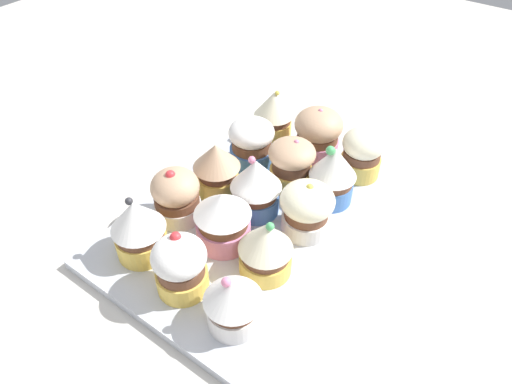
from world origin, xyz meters
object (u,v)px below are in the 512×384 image
cupcake_12 (215,169)px  cupcake_14 (274,114)px  cupcake_3 (333,174)px  cupcake_9 (320,133)px  cupcake_11 (176,195)px  napkin (8,335)px  baking_tray (256,214)px  cupcake_5 (180,265)px  cupcake_1 (266,247)px  cupcake_4 (362,153)px  cupcake_2 (307,208)px  cupcake_7 (253,185)px  cupcake_0 (233,301)px  cupcake_6 (222,217)px  cupcake_8 (291,163)px  cupcake_10 (138,228)px  cupcake_13 (252,142)px

cupcake_12 → cupcake_14: bearing=4.8°
cupcake_3 → cupcake_9: 9.43cm
cupcake_11 → napkin: (-21.62, 2.89, -4.30)cm
baking_tray → cupcake_9: cupcake_9 is taller
cupcake_5 → cupcake_12: size_ratio=0.99×
cupcake_1 → cupcake_3: 14.03cm
baking_tray → cupcake_3: (7.15, -6.28, 4.70)cm
cupcake_3 → cupcake_4: (6.72, -0.65, -0.63)cm
cupcake_2 → napkin: cupcake_2 is taller
baking_tray → cupcake_7: cupcake_7 is taller
cupcake_9 → cupcake_11: size_ratio=1.01×
cupcake_0 → cupcake_6: (7.82, 7.78, 0.21)cm
cupcake_11 → cupcake_14: (20.48, 0.26, 0.44)cm
cupcake_7 → cupcake_14: 15.98cm
cupcake_1 → cupcake_6: cupcake_1 is taller
cupcake_3 → cupcake_8: size_ratio=1.21×
cupcake_12 → cupcake_2: bearing=-85.2°
napkin → cupcake_8: bearing=-16.9°
cupcake_10 → cupcake_7: bearing=-25.1°
cupcake_13 → napkin: size_ratio=0.54×
cupcake_2 → cupcake_5: bearing=158.2°
cupcake_3 → cupcake_9: size_ratio=1.15×
cupcake_1 → cupcake_3: bearing=-0.1°
cupcake_2 → cupcake_4: size_ratio=1.01×
baking_tray → cupcake_9: (14.38, -0.26, 4.22)cm
cupcake_0 → cupcake_8: size_ratio=1.00×
cupcake_4 → cupcake_12: bearing=137.5°
cupcake_6 → napkin: size_ratio=0.56×
cupcake_1 → cupcake_11: 13.25cm
cupcake_7 → cupcake_13: (7.47, 5.78, -0.61)cm
cupcake_3 → cupcake_5: size_ratio=1.14×
cupcake_8 → cupcake_7: bearing=172.5°
napkin → cupcake_11: bearing=-7.6°
cupcake_9 → cupcake_13: bearing=138.7°
cupcake_1 → cupcake_11: bearing=87.7°
cupcake_2 → cupcake_9: (13.59, 6.31, 0.19)cm
cupcake_1 → cupcake_9: (21.26, 6.01, 0.08)cm
cupcake_4 → cupcake_14: bearing=88.9°
cupcake_8 → cupcake_13: 6.71cm
cupcake_9 → cupcake_13: 9.51cm
cupcake_5 → cupcake_1: bearing=-38.6°
cupcake_4 → cupcake_11: (-20.21, 13.90, -0.06)cm
cupcake_12 → cupcake_13: cupcake_12 is taller
cupcake_8 → cupcake_2: bearing=-135.1°
cupcake_11 → cupcake_5: bearing=-134.4°
cupcake_14 → cupcake_7: bearing=-154.1°
cupcake_6 → cupcake_8: (12.93, -0.83, -0.15)cm
napkin → cupcake_9: bearing=-13.4°
cupcake_5 → cupcake_11: same height
cupcake_8 → napkin: (-34.67, 10.52, -4.37)cm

